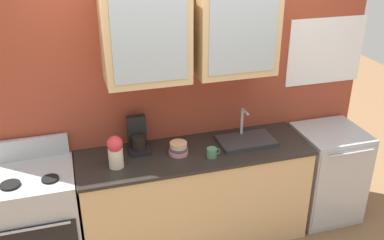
% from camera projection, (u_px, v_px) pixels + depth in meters
% --- Properties ---
extents(ground_plane, '(10.00, 10.00, 0.00)m').
position_uv_depth(ground_plane, '(195.00, 236.00, 4.00)').
color(ground_plane, brown).
extents(back_wall_unit, '(3.37, 0.48, 2.77)m').
position_uv_depth(back_wall_unit, '(186.00, 68.00, 3.59)').
color(back_wall_unit, '#993D28').
rests_on(back_wall_unit, ground_plane).
extents(counter, '(1.95, 0.61, 0.89)m').
position_uv_depth(counter, '(195.00, 196.00, 3.80)').
color(counter, tan).
rests_on(counter, ground_plane).
extents(stove_range, '(0.62, 0.62, 1.07)m').
position_uv_depth(stove_range, '(40.00, 222.00, 3.47)').
color(stove_range, '#ADAFB5').
rests_on(stove_range, ground_plane).
extents(sink_faucet, '(0.48, 0.29, 0.28)m').
position_uv_depth(sink_faucet, '(246.00, 140.00, 3.75)').
color(sink_faucet, '#2D2D30').
rests_on(sink_faucet, counter).
extents(bowl_stack, '(0.16, 0.16, 0.10)m').
position_uv_depth(bowl_stack, '(178.00, 148.00, 3.56)').
color(bowl_stack, '#D87F84').
rests_on(bowl_stack, counter).
extents(vase, '(0.12, 0.12, 0.26)m').
position_uv_depth(vase, '(115.00, 151.00, 3.34)').
color(vase, beige).
rests_on(vase, counter).
extents(cup_near_sink, '(0.12, 0.08, 0.08)m').
position_uv_depth(cup_near_sink, '(212.00, 153.00, 3.51)').
color(cup_near_sink, '#4C7F59').
rests_on(cup_near_sink, counter).
extents(dishwasher, '(0.58, 0.60, 0.89)m').
position_uv_depth(dishwasher, '(326.00, 173.00, 4.13)').
color(dishwasher, '#ADAFB5').
rests_on(dishwasher, ground_plane).
extents(coffee_maker, '(0.17, 0.20, 0.29)m').
position_uv_depth(coffee_maker, '(138.00, 138.00, 3.60)').
color(coffee_maker, black).
rests_on(coffee_maker, counter).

